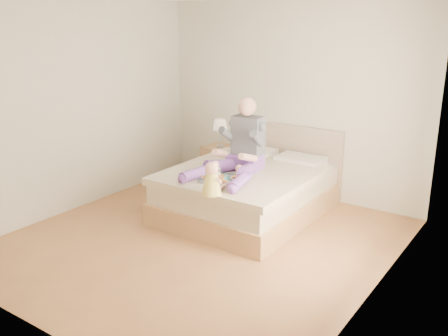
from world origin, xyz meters
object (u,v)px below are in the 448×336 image
Objects in this scene: bed at (250,189)px; adult at (240,151)px; nightstand at (220,165)px; tray at (225,178)px; baby at (212,181)px.

adult is (-0.01, -0.24, 0.57)m from bed.
tray reaches higher than nightstand.
baby reaches higher than tray.
tray is (0.04, -0.39, -0.24)m from adult.
bed is at bearing 84.07° from adult.
bed is at bearing 78.43° from tray.
bed is 3.68× the size of tray.
adult reaches higher than nightstand.
nightstand is (-1.00, 0.75, -0.03)m from bed.
adult is 0.46m from tray.
adult is at bearing 81.83° from tray.
tray is at bearing 102.95° from baby.
bed reaches higher than nightstand.
nightstand is 2.23m from baby.
tray is at bearing -87.33° from bed.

